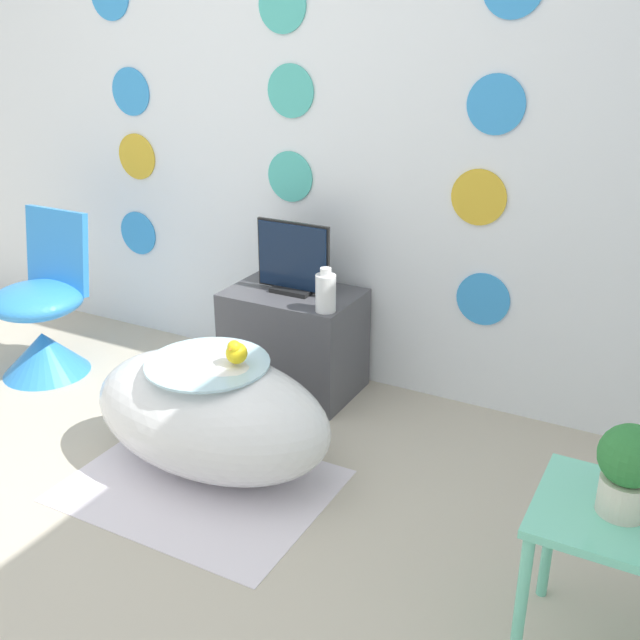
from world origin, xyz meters
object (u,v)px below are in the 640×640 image
object	(u,v)px
tv	(293,261)
potted_plant_left	(629,467)
vase	(326,292)
bathtub	(211,414)
chair	(42,324)

from	to	relation	value
tv	potted_plant_left	size ratio (longest dim) A/B	1.46
vase	potted_plant_left	xyz separation A→B (m)	(1.31, -0.86, 0.05)
tv	bathtub	bearing A→B (deg)	-85.72
tv	potted_plant_left	distance (m)	1.84
chair	vase	size ratio (longest dim) A/B	4.11
tv	vase	size ratio (longest dim) A/B	1.88
tv	potted_plant_left	xyz separation A→B (m)	(1.54, -1.00, -0.01)
bathtub	chair	size ratio (longest dim) A/B	1.27
bathtub	chair	bearing A→B (deg)	166.07
tv	potted_plant_left	bearing A→B (deg)	-32.95
tv	vase	world-z (taller)	tv
chair	bathtub	bearing A→B (deg)	-13.93
potted_plant_left	vase	bearing A→B (deg)	146.55
vase	tv	bearing A→B (deg)	149.88
vase	potted_plant_left	distance (m)	1.57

